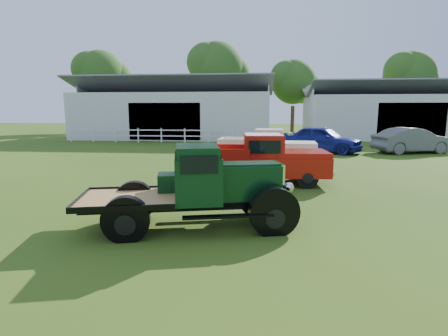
# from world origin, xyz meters

# --- Properties ---
(ground) EXTENTS (120.00, 120.00, 0.00)m
(ground) POSITION_xyz_m (0.00, 0.00, 0.00)
(ground) COLOR #2B4B11
(shed_left) EXTENTS (18.80, 10.20, 5.60)m
(shed_left) POSITION_xyz_m (-7.00, 26.00, 2.80)
(shed_left) COLOR silver
(shed_left) RESTS_ON ground
(shed_right) EXTENTS (16.80, 9.20, 5.20)m
(shed_right) POSITION_xyz_m (14.00, 27.00, 2.60)
(shed_right) COLOR silver
(shed_right) RESTS_ON ground
(fence_rail) EXTENTS (14.20, 0.16, 1.20)m
(fence_rail) POSITION_xyz_m (-8.00, 20.00, 0.60)
(fence_rail) COLOR white
(fence_rail) RESTS_ON ground
(tree_a) EXTENTS (6.30, 6.30, 10.50)m
(tree_a) POSITION_xyz_m (-18.00, 33.00, 5.25)
(tree_a) COLOR #30571B
(tree_a) RESTS_ON ground
(tree_b) EXTENTS (6.90, 6.90, 11.50)m
(tree_b) POSITION_xyz_m (-4.00, 34.00, 5.75)
(tree_b) COLOR #30571B
(tree_b) RESTS_ON ground
(tree_c) EXTENTS (5.40, 5.40, 9.00)m
(tree_c) POSITION_xyz_m (5.00, 33.00, 4.50)
(tree_c) COLOR #30571B
(tree_c) RESTS_ON ground
(tree_d) EXTENTS (6.00, 6.00, 10.00)m
(tree_d) POSITION_xyz_m (18.00, 34.00, 5.00)
(tree_d) COLOR #30571B
(tree_d) RESTS_ON ground
(vintage_flatbed) EXTENTS (5.13, 2.96, 1.91)m
(vintage_flatbed) POSITION_xyz_m (-0.30, -0.90, 0.95)
(vintage_flatbed) COLOR black
(vintage_flatbed) RESTS_ON ground
(red_pickup) EXTENTS (5.20, 2.27, 1.85)m
(red_pickup) POSITION_xyz_m (1.23, 4.16, 0.93)
(red_pickup) COLOR #B1140C
(red_pickup) RESTS_ON ground
(white_pickup) EXTENTS (4.90, 2.17, 1.76)m
(white_pickup) POSITION_xyz_m (1.57, 8.17, 0.88)
(white_pickup) COLOR beige
(white_pickup) RESTS_ON ground
(misc_car_blue) EXTENTS (5.27, 4.15, 1.68)m
(misc_car_blue) POSITION_xyz_m (5.23, 14.26, 0.84)
(misc_car_blue) COLOR navy
(misc_car_blue) RESTS_ON ground
(misc_car_grey) EXTENTS (5.11, 2.96, 1.59)m
(misc_car_grey) POSITION_xyz_m (10.81, 14.40, 0.80)
(misc_car_grey) COLOR #58595B
(misc_car_grey) RESTS_ON ground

